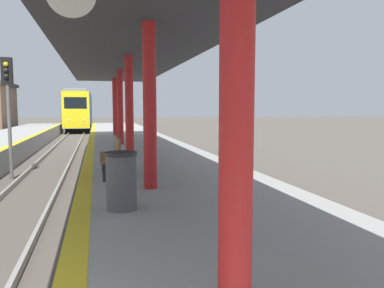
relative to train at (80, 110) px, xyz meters
name	(u,v)px	position (x,y,z in m)	size (l,w,h in m)	color
train	(80,110)	(0.00, 0.00, 0.00)	(2.60, 19.45, 4.45)	black
signal_mid	(8,95)	(-1.06, -32.80, 0.74)	(0.36, 0.31, 4.28)	#595959
station_canopy	(128,55)	(2.93, -35.15, 1.91)	(4.18, 23.37, 3.42)	red
trash_bin	(121,181)	(2.27, -41.27, -0.86)	(0.50, 0.50, 0.91)	#4C4C51
bench	(112,155)	(2.26, -38.24, -0.83)	(0.44, 1.70, 0.92)	brown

